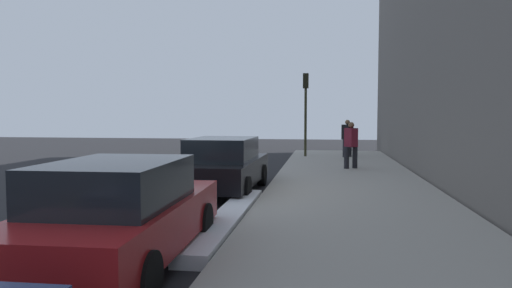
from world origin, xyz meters
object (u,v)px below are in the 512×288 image
(parked_car_black, at_px, (224,165))
(rolling_suitcase, at_px, (347,151))
(parked_car_red, at_px, (121,213))
(pedestrian_black_coat, at_px, (347,137))
(pedestrian_burgundy_coat, at_px, (351,144))
(traffic_light_pole, at_px, (306,100))

(parked_car_black, xyz_separation_m, rolling_suitcase, (10.15, -3.84, -0.36))
(parked_car_red, bearing_deg, pedestrian_black_coat, -13.78)
(pedestrian_burgundy_coat, bearing_deg, parked_car_red, 161.39)
(parked_car_black, bearing_deg, parked_car_red, 178.81)
(rolling_suitcase, bearing_deg, parked_car_black, 159.29)
(traffic_light_pole, height_order, rolling_suitcase, traffic_light_pole)
(pedestrian_burgundy_coat, bearing_deg, traffic_light_pole, 21.13)
(pedestrian_burgundy_coat, distance_m, rolling_suitcase, 5.13)
(pedestrian_black_coat, distance_m, traffic_light_pole, 2.63)
(pedestrian_black_coat, bearing_deg, traffic_light_pole, 85.55)
(traffic_light_pole, distance_m, rolling_suitcase, 3.16)
(parked_car_red, height_order, traffic_light_pole, traffic_light_pole)
(parked_car_red, xyz_separation_m, traffic_light_pole, (16.20, -1.98, 2.07))
(parked_car_red, height_order, pedestrian_burgundy_coat, pedestrian_burgundy_coat)
(parked_car_red, xyz_separation_m, rolling_suitcase, (16.48, -3.97, -0.36))
(pedestrian_black_coat, distance_m, rolling_suitcase, 0.81)
(parked_car_red, xyz_separation_m, parked_car_black, (6.33, -0.13, -0.00))
(pedestrian_black_coat, relative_size, traffic_light_pole, 0.44)
(traffic_light_pole, relative_size, rolling_suitcase, 4.63)
(parked_car_red, xyz_separation_m, pedestrian_black_coat, (16.05, -3.94, 0.32))
(parked_car_red, relative_size, pedestrian_black_coat, 2.60)
(parked_car_black, xyz_separation_m, pedestrian_black_coat, (9.72, -3.81, 0.32))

